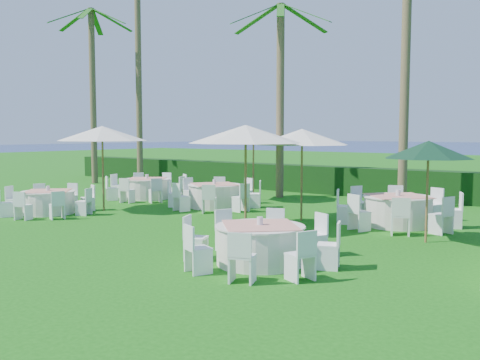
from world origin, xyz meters
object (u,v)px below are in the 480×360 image
object	(u,v)px
banquet_table_e	(215,195)
banquet_table_f	(398,210)
banquet_table_d	(147,188)
umbrella_b	(246,134)
umbrella_d	(302,137)
umbrella_a	(102,134)
banquet_table_c	(260,243)
umbrella_green	(428,150)
banquet_table_a	(48,202)
umbrella_c	(253,134)

from	to	relation	value
banquet_table_e	banquet_table_f	xyz separation A→B (m)	(6.64, 0.25, 0.02)
banquet_table_d	umbrella_b	world-z (taller)	umbrella_b
umbrella_d	banquet_table_d	bearing A→B (deg)	173.36
banquet_table_d	umbrella_a	size ratio (longest dim) A/B	1.08
banquet_table_e	umbrella_a	world-z (taller)	umbrella_a
banquet_table_d	banquet_table_c	bearing A→B (deg)	-31.71
banquet_table_f	umbrella_d	distance (m)	3.50
umbrella_b	umbrella_green	distance (m)	4.69
banquet_table_c	banquet_table_d	bearing A→B (deg)	148.29
banquet_table_a	umbrella_c	size ratio (longest dim) A/B	1.02
banquet_table_a	umbrella_a	world-z (taller)	umbrella_a
banquet_table_a	umbrella_green	world-z (taller)	umbrella_green
umbrella_a	umbrella_b	distance (m)	6.06
banquet_table_a	banquet_table_c	xyz separation A→B (m)	(9.49, -1.34, 0.02)
banquet_table_c	umbrella_c	distance (m)	10.58
umbrella_b	umbrella_d	distance (m)	2.37
banquet_table_d	umbrella_c	distance (m)	4.86
banquet_table_f	umbrella_a	xyz separation A→B (m)	(-9.12, -3.20, 2.18)
umbrella_green	umbrella_a	bearing A→B (deg)	-172.90
banquet_table_d	umbrella_c	world-z (taller)	umbrella_c
banquet_table_d	banquet_table_e	distance (m)	3.84
banquet_table_d	banquet_table_f	bearing A→B (deg)	-0.28
umbrella_c	umbrella_green	bearing A→B (deg)	-26.70
banquet_table_e	umbrella_a	size ratio (longest dim) A/B	1.11
banquet_table_c	umbrella_a	distance (m)	9.33
umbrella_a	umbrella_b	size ratio (longest dim) A/B	0.96
banquet_table_d	umbrella_c	bearing A→B (deg)	29.86
banquet_table_e	umbrella_c	distance (m)	3.29
umbrella_a	umbrella_b	world-z (taller)	umbrella_a
banquet_table_a	umbrella_c	world-z (taller)	umbrella_c
umbrella_b	umbrella_green	world-z (taller)	umbrella_b
banquet_table_a	banquet_table_d	distance (m)	4.82
umbrella_c	umbrella_d	distance (m)	5.06
banquet_table_f	banquet_table_a	bearing A→B (deg)	-154.65
banquet_table_e	umbrella_d	bearing A→B (deg)	-8.74
umbrella_a	umbrella_c	xyz separation A→B (m)	(2.41, 5.41, -0.01)
banquet_table_f	umbrella_d	world-z (taller)	umbrella_d
banquet_table_c	umbrella_d	distance (m)	6.04
umbrella_a	banquet_table_c	bearing A→B (deg)	-18.60
banquet_table_d	umbrella_b	xyz separation A→B (m)	(7.41, -3.24, 2.19)
umbrella_c	umbrella_b	bearing A→B (deg)	-55.94
banquet_table_f	umbrella_d	size ratio (longest dim) A/B	1.18
umbrella_c	banquet_table_a	bearing A→B (deg)	-115.42
banquet_table_a	umbrella_a	bearing A→B (deg)	59.94
banquet_table_e	umbrella_c	xyz separation A→B (m)	(-0.07, 2.46, 2.18)
banquet_table_c	banquet_table_f	world-z (taller)	banquet_table_f
banquet_table_e	banquet_table_d	bearing A→B (deg)	175.54
banquet_table_d	banquet_table_f	size ratio (longest dim) A/B	0.97
banquet_table_d	umbrella_b	distance (m)	8.38
umbrella_b	umbrella_c	distance (m)	6.52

